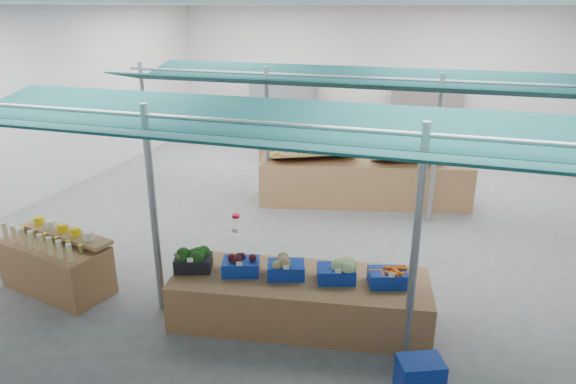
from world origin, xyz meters
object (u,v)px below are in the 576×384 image
veg_counter (300,299)px  vendor_left (324,147)px  fruit_counter (364,182)px  crate_stack (419,382)px  vendor_right (398,153)px  bottle_shelf (59,264)px

veg_counter → vendor_left: vendor_left is taller
veg_counter → vendor_left: bearing=92.1°
fruit_counter → crate_stack: fruit_counter is taller
veg_counter → fruit_counter: fruit_counter is taller
veg_counter → vendor_right: size_ratio=1.92×
bottle_shelf → veg_counter: 3.81m
fruit_counter → vendor_left: 1.68m
bottle_shelf → fruit_counter: bearing=65.4°
bottle_shelf → vendor_right: (4.42, 6.28, 0.49)m
bottle_shelf → vendor_left: vendor_left is taller
vendor_left → vendor_right: size_ratio=1.00×
fruit_counter → crate_stack: size_ratio=7.95×
veg_counter → vendor_right: bearing=75.0°
bottle_shelf → vendor_right: 7.69m
crate_stack → vendor_right: bearing=98.7°
fruit_counter → vendor_left: size_ratio=2.50×
bottle_shelf → crate_stack: bearing=3.2°
fruit_counter → vendor_right: 1.32m
bottle_shelf → vendor_left: 6.82m
veg_counter → vendor_left: 6.12m
bottle_shelf → vendor_right: bearing=66.6°
fruit_counter → vendor_right: (0.60, 1.10, 0.42)m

